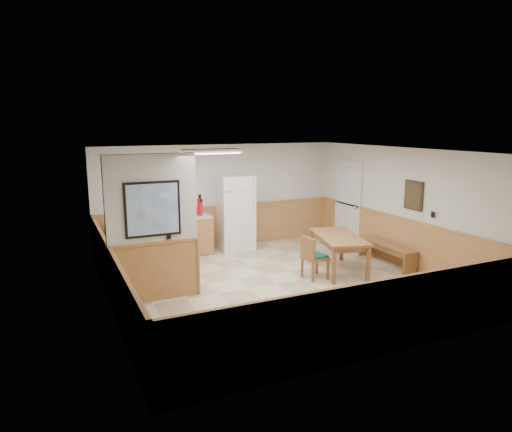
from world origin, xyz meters
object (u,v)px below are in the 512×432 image
refrigerator (236,213)px  dining_table (339,240)px  fire_extinguisher (200,206)px  soap_bottle (135,216)px  dining_chair (312,254)px  dining_bench (386,248)px

refrigerator → dining_table: refrigerator is taller
fire_extinguisher → soap_bottle: bearing=-165.0°
refrigerator → fire_extinguisher: size_ratio=3.69×
refrigerator → dining_chair: bearing=-75.8°
dining_table → dining_bench: 1.28m
fire_extinguisher → dining_chair: bearing=-46.2°
dining_chair → fire_extinguisher: 3.06m
refrigerator → soap_bottle: (-2.36, 0.04, 0.11)m
dining_chair → refrigerator: bearing=96.3°
fire_extinguisher → refrigerator: bearing=15.8°
dining_table → soap_bottle: size_ratio=8.57×
dining_bench → soap_bottle: size_ratio=7.70×
dining_table → dining_chair: (-0.75, -0.19, -0.16)m
dining_table → dining_bench: dining_table is taller
dining_table → fire_extinguisher: 3.30m
refrigerator → dining_bench: refrigerator is taller
soap_bottle → dining_chair: bearing=-43.3°
dining_bench → dining_table: bearing=-179.2°
refrigerator → dining_chair: size_ratio=2.11×
dining_chair → fire_extinguisher: size_ratio=1.75×
dining_chair → soap_bottle: size_ratio=4.16×
refrigerator → dining_chair: refrigerator is taller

